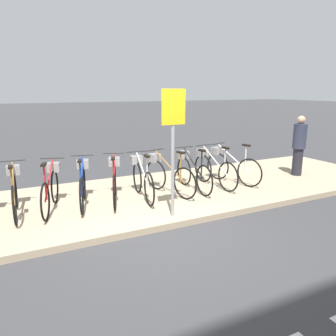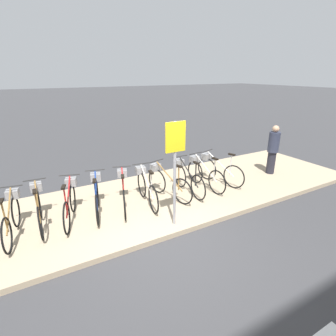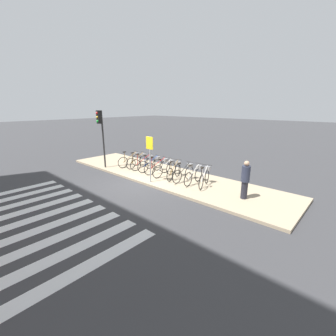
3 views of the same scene
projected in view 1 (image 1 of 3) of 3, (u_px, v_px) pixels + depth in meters
ground_plane at (161, 232)px, 5.59m from camera, size 120.00×120.00×0.00m
sidewalk at (127, 200)px, 7.04m from camera, size 13.76×3.36×0.12m
parked_bicycle_1 at (14, 191)px, 6.00m from camera, size 0.46×1.63×1.00m
parked_bicycle_2 at (51, 187)px, 6.21m from camera, size 0.62×1.57×1.00m
parked_bicycle_3 at (83, 183)px, 6.50m from camera, size 0.58×1.58×1.00m
parked_bicycle_4 at (114, 180)px, 6.72m from camera, size 0.64×1.56×1.00m
parked_bicycle_5 at (142, 177)px, 6.92m from camera, size 0.46×1.62×1.00m
parked_bicycle_6 at (167, 174)px, 7.20m from camera, size 0.58×1.58×1.00m
parked_bicycle_7 at (192, 171)px, 7.49m from camera, size 0.46×1.63×1.00m
parked_bicycle_8 at (213, 168)px, 7.78m from camera, size 0.46×1.63×1.00m
parked_bicycle_9 at (230, 165)px, 8.07m from camera, size 0.61×1.57×1.00m
pedestrian at (299, 145)px, 8.66m from camera, size 0.34×0.34×1.59m
sign_post at (173, 132)px, 5.62m from camera, size 0.44×0.07×2.26m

